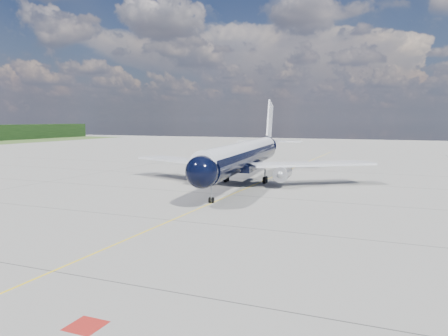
{
  "coord_description": "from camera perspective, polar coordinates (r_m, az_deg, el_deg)",
  "views": [
    {
      "loc": [
        19.99,
        -25.16,
        9.42
      ],
      "look_at": [
        1.31,
        19.65,
        4.0
      ],
      "focal_mm": 35.0,
      "sensor_mm": 36.0,
      "label": 1
    }
  ],
  "objects": [
    {
      "name": "main_airliner",
      "position": [
        64.97,
        2.81,
        1.66
      ],
      "size": [
        37.29,
        45.64,
        13.19
      ],
      "rotation": [
        0.0,
        0.0,
        0.11
      ],
      "color": "black",
      "rests_on": "ground"
    },
    {
      "name": "taxiway_centerline",
      "position": [
        54.81,
        0.89,
        -3.52
      ],
      "size": [
        0.16,
        160.0,
        0.01
      ],
      "primitive_type": "cube",
      "color": "yellow",
      "rests_on": "ground"
    },
    {
      "name": "ground",
      "position": [
        59.42,
        2.68,
        -2.76
      ],
      "size": [
        320.0,
        320.0,
        0.0
      ],
      "primitive_type": "plane",
      "color": "gray",
      "rests_on": "ground"
    },
    {
      "name": "red_marking",
      "position": [
        22.2,
        -17.6,
        -19.05
      ],
      "size": [
        1.6,
        1.6,
        0.01
      ],
      "primitive_type": "cube",
      "color": "maroon",
      "rests_on": "ground"
    }
  ]
}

